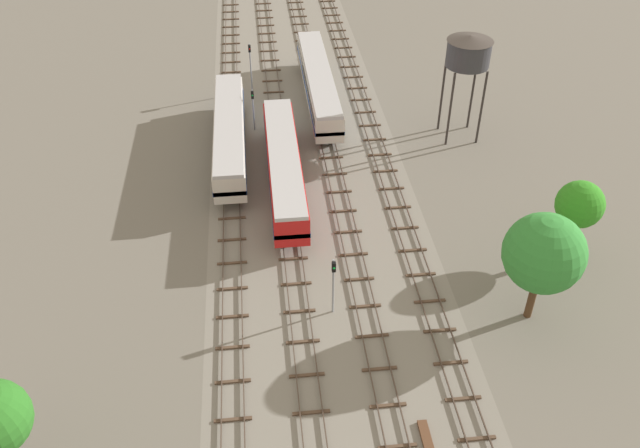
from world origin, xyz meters
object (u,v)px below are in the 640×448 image
diesel_railcar_left_nearest (284,165)px  water_tower (469,52)px  signal_post_near (253,105)px  signal_post_mid (333,280)px  signal_post_nearest (250,62)px  diesel_railcar_far_left_near (229,132)px  passenger_coach_centre_left_mid (318,82)px

diesel_railcar_left_nearest → water_tower: size_ratio=1.88×
diesel_railcar_left_nearest → water_tower: water_tower is taller
signal_post_near → signal_post_mid: size_ratio=0.92×
signal_post_mid → signal_post_nearest: bearing=97.6°
water_tower → signal_post_mid: 29.78m
diesel_railcar_far_left_near → signal_post_mid: (7.40, -22.95, 0.64)m
passenger_coach_centre_left_mid → signal_post_mid: signal_post_mid is taller
passenger_coach_centre_left_mid → signal_post_mid: 33.31m
signal_post_mid → passenger_coach_centre_left_mid: bearing=85.8°
water_tower → diesel_railcar_left_nearest: bearing=-157.2°
water_tower → signal_post_near: size_ratio=2.33×
diesel_railcar_left_nearest → water_tower: bearing=22.8°
diesel_railcar_left_nearest → passenger_coach_centre_left_mid: bearing=73.6°
signal_post_near → signal_post_nearest: bearing=90.0°
passenger_coach_centre_left_mid → water_tower: water_tower is taller
diesel_railcar_far_left_near → signal_post_mid: bearing=-72.1°
passenger_coach_centre_left_mid → signal_post_nearest: signal_post_nearest is taller
water_tower → signal_post_mid: bearing=-123.6°
signal_post_nearest → signal_post_near: size_ratio=1.25×
signal_post_near → diesel_railcar_left_nearest: bearing=-77.6°
signal_post_nearest → signal_post_mid: signal_post_nearest is taller
signal_post_nearest → water_tower: bearing=-30.8°
passenger_coach_centre_left_mid → signal_post_near: (-7.40, -5.49, 0.40)m
diesel_railcar_far_left_near → diesel_railcar_left_nearest: bearing=-52.7°
diesel_railcar_far_left_near → signal_post_near: size_ratio=4.38×
diesel_railcar_left_nearest → signal_post_mid: (2.47, -16.47, 0.64)m
signal_post_near → signal_post_mid: 28.15m
water_tower → signal_post_nearest: 25.16m
water_tower → signal_post_near: 22.24m
diesel_railcar_far_left_near → signal_post_nearest: bearing=79.9°
water_tower → signal_post_near: (-21.08, 3.42, -6.22)m
signal_post_nearest → signal_post_mid: size_ratio=1.15×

